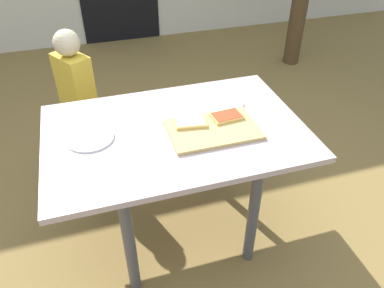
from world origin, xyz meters
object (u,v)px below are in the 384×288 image
(cutting_board, at_px, (213,130))
(pizza_slice_far_left, at_px, (191,122))
(plate_white_right, at_px, (222,103))
(dining_table, at_px, (176,145))
(plate_white_left, at_px, (90,138))
(pizza_slice_far_right, at_px, (226,116))
(child_left, at_px, (78,95))

(cutting_board, bearing_deg, pizza_slice_far_left, 143.61)
(plate_white_right, bearing_deg, dining_table, -152.51)
(plate_white_left, bearing_deg, pizza_slice_far_left, -5.09)
(dining_table, height_order, plate_white_left, plate_white_left)
(pizza_slice_far_right, xyz_separation_m, plate_white_right, (0.04, 0.16, -0.02))
(cutting_board, bearing_deg, plate_white_left, 169.08)
(pizza_slice_far_right, xyz_separation_m, child_left, (-0.72, 0.76, -0.18))
(cutting_board, height_order, pizza_slice_far_right, pizza_slice_far_right)
(pizza_slice_far_left, bearing_deg, plate_white_left, 174.91)
(dining_table, relative_size, pizza_slice_far_left, 7.62)
(dining_table, distance_m, plate_white_right, 0.36)
(pizza_slice_far_left, xyz_separation_m, child_left, (-0.53, 0.77, -0.18))
(cutting_board, bearing_deg, child_left, 126.73)
(dining_table, relative_size, pizza_slice_far_right, 7.82)
(pizza_slice_far_left, height_order, child_left, child_left)
(pizza_slice_far_left, bearing_deg, cutting_board, -36.39)
(plate_white_right, relative_size, plate_white_left, 1.00)
(plate_white_right, distance_m, plate_white_left, 0.72)
(pizza_slice_far_right, xyz_separation_m, plate_white_left, (-0.68, 0.04, -0.02))
(plate_white_right, bearing_deg, cutting_board, -120.58)
(cutting_board, xyz_separation_m, pizza_slice_far_right, (0.10, 0.07, 0.02))
(dining_table, bearing_deg, pizza_slice_far_right, 0.98)
(pizza_slice_far_right, height_order, plate_white_left, pizza_slice_far_right)
(cutting_board, xyz_separation_m, plate_white_left, (-0.58, 0.11, -0.00))
(dining_table, height_order, pizza_slice_far_left, pizza_slice_far_left)
(cutting_board, height_order, plate_white_left, cutting_board)
(dining_table, height_order, plate_white_right, plate_white_right)
(plate_white_right, bearing_deg, pizza_slice_far_right, -103.76)
(pizza_slice_far_right, relative_size, plate_white_left, 0.71)
(pizza_slice_far_right, bearing_deg, dining_table, -179.02)
(pizza_slice_far_right, distance_m, pizza_slice_far_left, 0.19)
(pizza_slice_far_left, distance_m, plate_white_left, 0.49)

